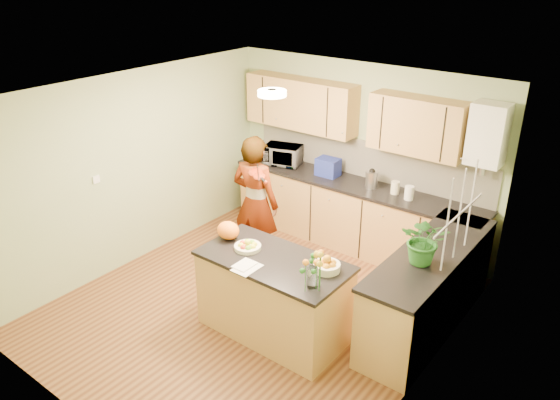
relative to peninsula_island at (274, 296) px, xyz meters
The scene contains 28 objects.
floor 0.68m from the peninsula_island, 150.84° to the left, with size 4.50×4.50×0.00m, color #542D18.
ceiling 2.11m from the peninsula_island, 150.84° to the left, with size 4.00×4.50×0.02m, color white.
wall_back 2.66m from the peninsula_island, 100.06° to the left, with size 4.00×0.02×2.50m, color #94AB7A.
wall_front 2.20m from the peninsula_island, 102.47° to the right, with size 4.00×0.02×2.50m, color #94AB7A.
wall_left 2.58m from the peninsula_island, behind, with size 0.02×4.50×2.50m, color #94AB7A.
wall_right 1.77m from the peninsula_island, ahead, with size 0.02×4.50×2.50m, color #94AB7A.
back_counter 2.22m from the peninsula_island, 98.88° to the left, with size 3.64×0.62×0.94m.
right_counter 1.67m from the peninsula_island, 41.13° to the left, with size 0.62×2.24×0.94m.
splashback 2.61m from the peninsula_island, 97.87° to the left, with size 3.60×0.02×0.52m, color silver.
upper_cabinets 2.78m from the peninsula_island, 104.89° to the left, with size 3.20×0.34×0.70m.
boiler 3.02m from the peninsula_island, 61.73° to the left, with size 0.40×0.30×0.86m.
window_right 2.08m from the peninsula_island, 28.66° to the left, with size 0.01×1.30×1.05m.
light_switch 2.59m from the peninsula_island, behind, with size 0.02×0.09×0.09m, color white.
ceiling_lamp 2.13m from the peninsula_island, 129.00° to the left, with size 0.30×0.30×0.07m.
peninsula_island is the anchor object (origin of this frame).
fruit_dish 0.61m from the peninsula_island, behind, with size 0.29×0.29×0.10m.
orange_bowl 0.77m from the peninsula_island, 15.26° to the left, with size 0.27×0.27×0.16m.
flower_vase 0.98m from the peninsula_island, 16.70° to the right, with size 0.24×0.24×0.45m.
orange_bag 0.87m from the peninsula_island, behind, with size 0.26×0.22×0.20m, color orange.
papers 0.56m from the peninsula_island, 108.43° to the right, with size 0.21×0.28×0.01m, color white.
violinist 1.51m from the peninsula_island, 137.39° to the left, with size 0.65×0.43×1.78m, color #DEAA88.
violin 1.50m from the peninsula_island, 138.72° to the left, with size 0.61×0.25×0.12m, color #561305, non-canonical shape.
microwave 2.76m from the peninsula_island, 125.39° to the left, with size 0.52×0.35×0.29m, color white.
blue_box 2.43m from the peninsula_island, 109.53° to the left, with size 0.31×0.23×0.25m, color navy.
kettle 2.29m from the peninsula_island, 92.44° to the left, with size 0.17×0.17×0.31m.
jar_cream 2.30m from the peninsula_island, 83.65° to the left, with size 0.11×0.11×0.17m, color beige.
jar_white 2.28m from the peninsula_island, 77.75° to the left, with size 0.12×0.12×0.18m, color white.
potted_plant 1.67m from the peninsula_island, 32.96° to the left, with size 0.46×0.40×0.51m, color #276A23.
Camera 1 is at (3.45, -4.04, 3.77)m, focal length 35.00 mm.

